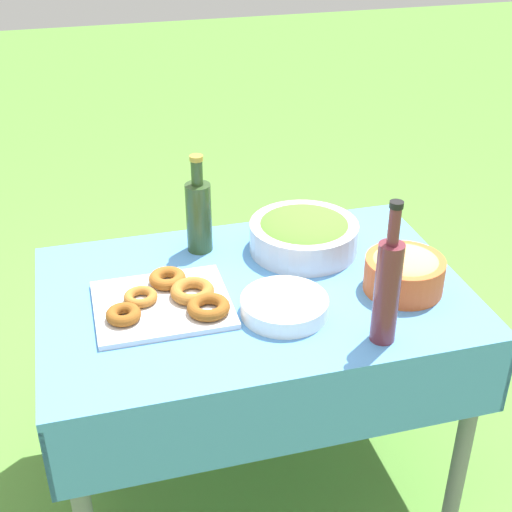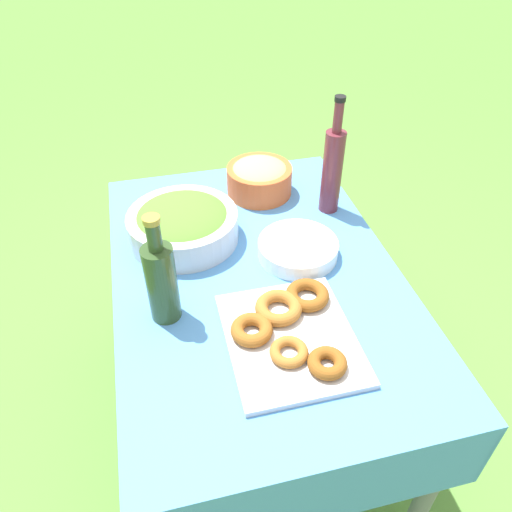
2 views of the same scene
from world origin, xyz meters
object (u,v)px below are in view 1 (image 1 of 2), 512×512
(salad_bowl, at_px, (304,233))
(donut_platter, at_px, (168,301))
(pasta_bowl, at_px, (404,271))
(plate_stack, at_px, (284,306))
(olive_oil_bottle, at_px, (199,214))
(wine_bottle, at_px, (387,288))

(salad_bowl, height_order, donut_platter, salad_bowl)
(donut_platter, bearing_deg, pasta_bowl, -7.50)
(pasta_bowl, xyz_separation_m, plate_stack, (-0.36, -0.03, -0.04))
(olive_oil_bottle, bearing_deg, plate_stack, -69.65)
(pasta_bowl, bearing_deg, wine_bottle, -127.02)
(salad_bowl, xyz_separation_m, donut_platter, (-0.45, -0.20, -0.04))
(salad_bowl, bearing_deg, wine_bottle, -84.26)
(salad_bowl, distance_m, wine_bottle, 0.50)
(pasta_bowl, distance_m, olive_oil_bottle, 0.63)
(wine_bottle, bearing_deg, donut_platter, 150.39)
(pasta_bowl, distance_m, donut_platter, 0.66)
(pasta_bowl, xyz_separation_m, wine_bottle, (-0.15, -0.20, 0.09))
(donut_platter, relative_size, wine_bottle, 0.96)
(plate_stack, bearing_deg, pasta_bowl, 4.41)
(salad_bowl, distance_m, plate_stack, 0.35)
(olive_oil_bottle, bearing_deg, salad_bowl, -15.76)
(donut_platter, xyz_separation_m, plate_stack, (0.29, -0.11, 0.00))
(pasta_bowl, bearing_deg, plate_stack, -175.59)
(salad_bowl, height_order, wine_bottle, wine_bottle)
(pasta_bowl, height_order, olive_oil_bottle, olive_oil_bottle)
(salad_bowl, distance_m, olive_oil_bottle, 0.33)
(plate_stack, relative_size, wine_bottle, 0.61)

